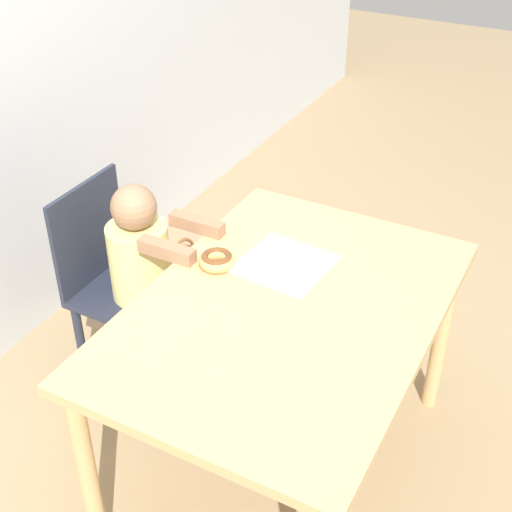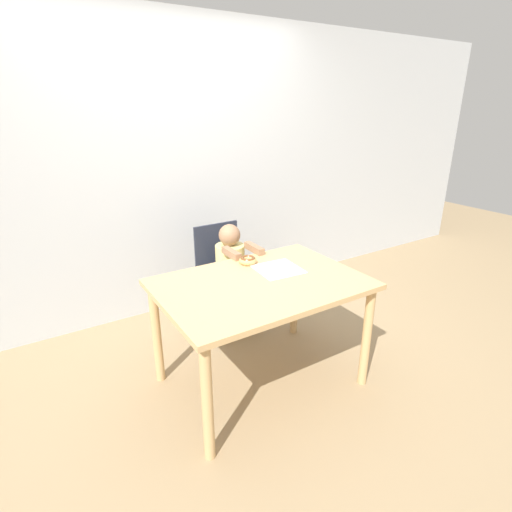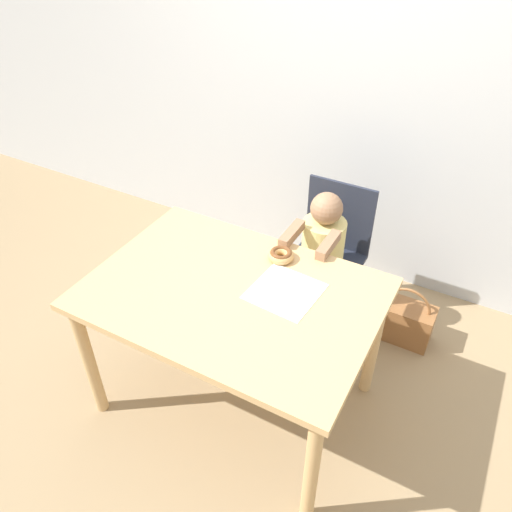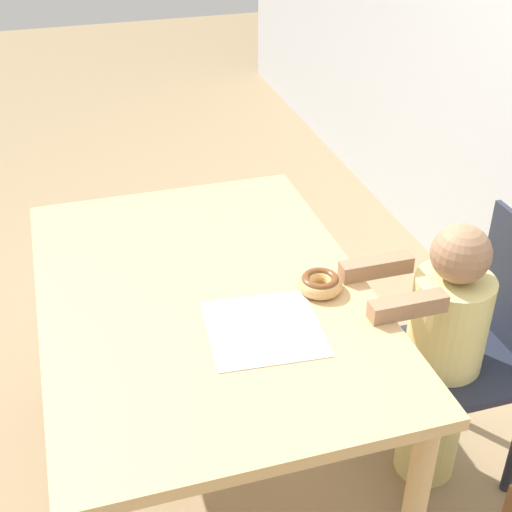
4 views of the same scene
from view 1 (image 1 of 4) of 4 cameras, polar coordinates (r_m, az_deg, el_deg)
The scene contains 7 objects.
ground_plane at distance 2.77m, azimuth 2.09°, elevation -16.43°, with size 12.00×12.00×0.00m, color #997F5B.
dining_table at distance 2.30m, azimuth 2.42°, elevation -5.90°, with size 1.28×0.90×0.75m.
chair at distance 2.88m, azimuth -10.81°, elevation -2.27°, with size 0.39×0.39×0.88m.
child_figure at distance 2.81m, azimuth -8.95°, elevation -2.73°, with size 0.25×0.43×0.93m.
donut at distance 2.41m, azimuth -3.16°, elevation -0.31°, with size 0.12×0.12×0.05m.
napkin at distance 2.43m, azimuth 2.33°, elevation -0.62°, with size 0.31×0.31×0.00m.
handbag at distance 3.40m, azimuth -5.98°, elevation -2.29°, with size 0.33×0.17×0.38m.
Camera 1 is at (-1.60, -0.74, 2.13)m, focal length 50.00 mm.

